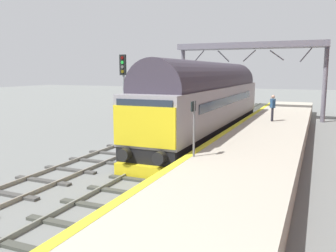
{
  "coord_description": "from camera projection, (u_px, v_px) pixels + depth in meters",
  "views": [
    {
      "loc": [
        6.1,
        -16.56,
        4.13
      ],
      "look_at": [
        0.2,
        -2.61,
        1.79
      ],
      "focal_mm": 38.11,
      "sensor_mm": 36.0,
      "label": 1
    }
  ],
  "objects": [
    {
      "name": "station_platform",
      "position": [
        257.0,
        150.0,
        16.59
      ],
      "size": [
        4.0,
        44.0,
        1.01
      ],
      "color": "#B8B19F",
      "rests_on": "ground"
    },
    {
      "name": "waiting_passenger",
      "position": [
        273.0,
        105.0,
        22.39
      ],
      "size": [
        0.34,
        0.51,
        1.64
      ],
      "rotation": [
        0.0,
        0.0,
        1.58
      ],
      "color": "#282730",
      "rests_on": "station_platform"
    },
    {
      "name": "ground_plane",
      "position": [
        184.0,
        153.0,
        18.06
      ],
      "size": [
        140.0,
        140.0,
        0.0
      ],
      "primitive_type": "plane",
      "color": "slate",
      "rests_on": "ground"
    },
    {
      "name": "diesel_locomotive",
      "position": [
        208.0,
        99.0,
        21.34
      ],
      "size": [
        2.74,
        17.51,
        4.68
      ],
      "color": "black",
      "rests_on": "ground"
    },
    {
      "name": "overhead_footbridge",
      "position": [
        250.0,
        50.0,
        30.58
      ],
      "size": [
        12.6,
        2.0,
        6.53
      ],
      "color": "slate",
      "rests_on": "ground"
    },
    {
      "name": "signal_post_mid",
      "position": [
        123.0,
        84.0,
        22.44
      ],
      "size": [
        0.44,
        0.22,
        5.15
      ],
      "color": "gray",
      "rests_on": "ground"
    },
    {
      "name": "track_main",
      "position": [
        184.0,
        152.0,
        18.05
      ],
      "size": [
        2.5,
        60.0,
        0.15
      ],
      "color": "slate",
      "rests_on": "ground"
    },
    {
      "name": "track_adjacent_west",
      "position": [
        127.0,
        147.0,
        19.32
      ],
      "size": [
        2.5,
        60.0,
        0.15
      ],
      "color": "gray",
      "rests_on": "ground"
    },
    {
      "name": "signal_post_far",
      "position": [
        179.0,
        80.0,
        31.17
      ],
      "size": [
        0.44,
        0.22,
        5.13
      ],
      "color": "gray",
      "rests_on": "ground"
    },
    {
      "name": "platform_number_sign",
      "position": [
        194.0,
        120.0,
        13.0
      ],
      "size": [
        0.1,
        0.44,
        2.04
      ],
      "color": "slate",
      "rests_on": "station_platform"
    }
  ]
}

